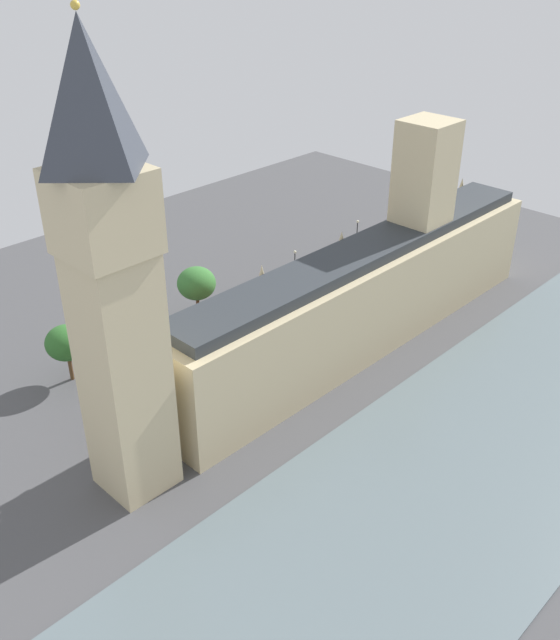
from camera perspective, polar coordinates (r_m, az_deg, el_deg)
ground_plane at (r=111.18m, az=5.74°, el=-1.43°), size 143.50×143.50×0.00m
river_thames at (r=99.03m, az=18.96°, el=-7.43°), size 31.74×129.15×0.25m
parliament_building at (r=106.90m, az=7.36°, el=2.64°), size 10.53×73.50×32.00m
clock_tower at (r=71.46m, az=-13.51°, el=3.48°), size 8.54×8.54×51.67m
car_yellow_cab_by_river_gate at (r=129.80m, az=5.46°, el=3.87°), size 2.12×4.23×1.74m
car_dark_green_midblock at (r=117.37m, az=1.02°, el=1.03°), size 2.00×4.11×1.74m
double_decker_bus_under_trees at (r=106.03m, az=-6.76°, el=-1.52°), size 3.08×10.61×4.75m
pedestrian_trailing at (r=136.69m, az=12.36°, el=4.63°), size 0.71×0.68×1.71m
pedestrian_near_tower at (r=126.17m, az=9.01°, el=2.76°), size 0.51×0.61×1.70m
pedestrian_corner at (r=132.04m, az=11.08°, el=3.81°), size 0.62×0.66×1.56m
plane_tree_opposite_hall at (r=112.01m, az=-6.78°, el=2.96°), size 6.16×6.16×9.83m
plane_tree_kerbside at (r=102.17m, az=-16.93°, el=-1.78°), size 5.85×5.85×8.59m
street_lamp_far_end at (r=126.87m, az=1.21°, el=4.96°), size 0.56×0.56×5.75m
street_lamp_leading at (r=138.16m, az=6.27°, el=7.23°), size 0.56×0.56×6.82m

